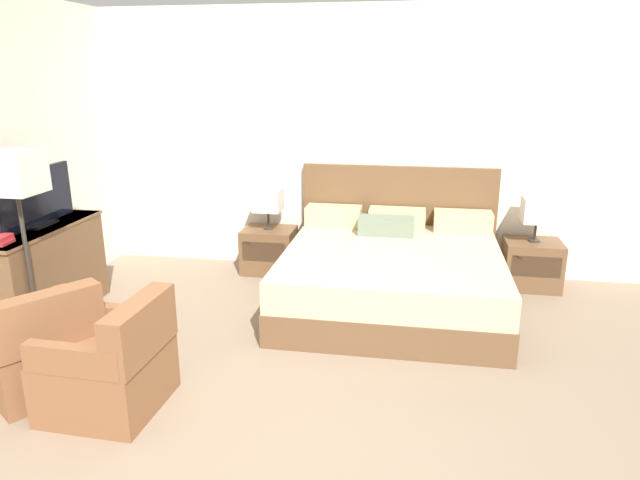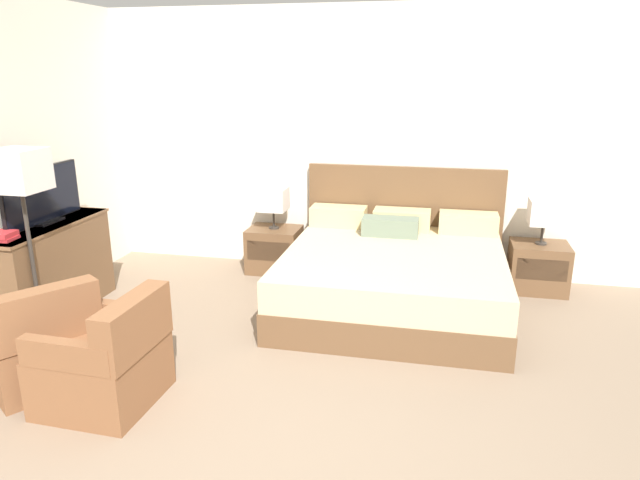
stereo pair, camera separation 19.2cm
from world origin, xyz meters
name	(u,v)px [view 2 (the right image)]	position (x,y,z in m)	size (l,w,h in m)	color
ground_plane	(257,452)	(0.00, 0.00, 0.00)	(9.92, 9.92, 0.00)	#84705B
wall_back	(353,143)	(0.00, 3.34, 1.38)	(6.58, 0.06, 2.77)	silver
bed	(394,275)	(0.57, 2.32, 0.31)	(2.03, 2.02, 1.16)	brown
nightstand_left	(274,250)	(-0.79, 3.02, 0.24)	(0.55, 0.45, 0.48)	brown
nightstand_right	(538,267)	(1.94, 3.02, 0.24)	(0.55, 0.45, 0.48)	brown
table_lamp_left	(273,199)	(-0.79, 3.02, 0.80)	(0.29, 0.29, 0.44)	#332D28
table_lamp_right	(544,213)	(1.94, 3.02, 0.80)	(0.29, 0.29, 0.44)	#332D28
dresser	(48,268)	(-2.43, 1.49, 0.43)	(0.47, 1.32, 0.84)	brown
tv	(42,196)	(-2.43, 1.55, 1.07)	(0.18, 0.95, 0.49)	black
armchair_by_window	(41,344)	(-1.72, 0.44, 0.28)	(0.95, 0.95, 0.76)	brown
armchair_companion	(107,363)	(-1.12, 0.30, 0.28)	(0.71, 0.70, 0.76)	brown
floor_lamp	(20,181)	(-2.18, 1.02, 1.31)	(0.35, 0.35, 1.56)	#332D28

